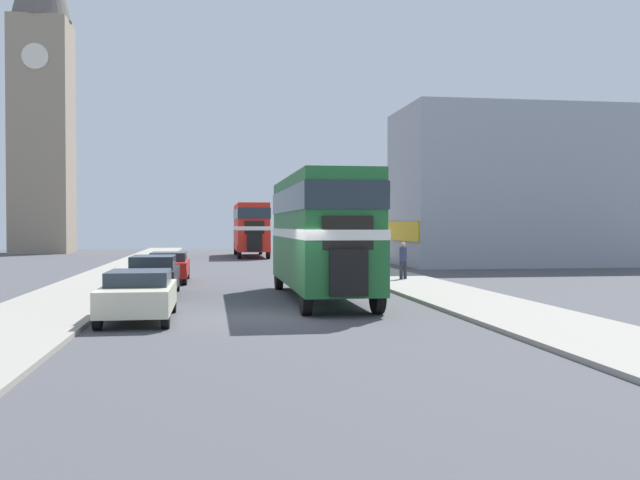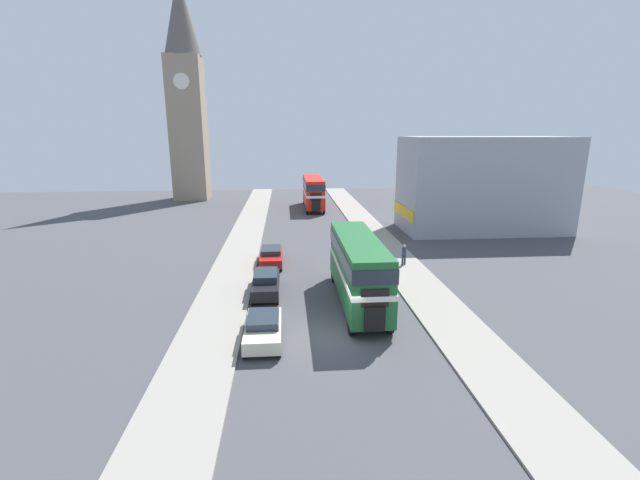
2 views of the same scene
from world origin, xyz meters
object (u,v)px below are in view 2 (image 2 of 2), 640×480
(double_decker_bus, at_px, (358,265))
(car_parked_far, at_px, (271,256))
(bus_distant, at_px, (313,190))
(car_parked_mid, at_px, (266,283))
(church_tower, at_px, (186,89))
(pedestrian_walking, at_px, (404,253))
(car_parked_near, at_px, (263,328))

(double_decker_bus, relative_size, car_parked_far, 2.29)
(bus_distant, bearing_deg, car_parked_mid, -99.28)
(double_decker_bus, bearing_deg, church_tower, 113.10)
(church_tower, bearing_deg, bus_distant, -29.01)
(bus_distant, xyz_separation_m, car_parked_far, (-5.18, -26.12, -1.88))
(pedestrian_walking, bearing_deg, car_parked_far, 172.47)
(bus_distant, xyz_separation_m, church_tower, (-18.81, 10.43, 14.29))
(car_parked_mid, bearing_deg, church_tower, 107.33)
(double_decker_bus, height_order, car_parked_near, double_decker_bus)
(car_parked_far, relative_size, pedestrian_walking, 2.71)
(double_decker_bus, xyz_separation_m, bus_distant, (-0.51, 34.87, 0.05))
(double_decker_bus, xyz_separation_m, car_parked_mid, (-5.86, 2.15, -1.77))
(car_parked_near, height_order, car_parked_mid, car_parked_mid)
(bus_distant, relative_size, car_parked_near, 2.54)
(double_decker_bus, bearing_deg, bus_distant, 90.84)
(car_parked_near, height_order, car_parked_far, car_parked_far)
(double_decker_bus, distance_m, church_tower, 51.29)
(car_parked_far, bearing_deg, church_tower, 110.46)
(pedestrian_walking, bearing_deg, car_parked_near, -131.92)
(bus_distant, distance_m, car_parked_far, 26.69)
(pedestrian_walking, xyz_separation_m, church_tower, (-24.32, 37.96, 15.81))
(car_parked_near, bearing_deg, church_tower, 105.25)
(car_parked_near, relative_size, car_parked_far, 0.93)
(double_decker_bus, distance_m, bus_distant, 34.87)
(double_decker_bus, xyz_separation_m, pedestrian_walking, (5.00, 7.33, -1.47))
(car_parked_mid, distance_m, pedestrian_walking, 12.04)
(bus_distant, bearing_deg, car_parked_far, -101.21)
(car_parked_mid, height_order, car_parked_far, car_parked_mid)
(car_parked_far, bearing_deg, car_parked_near, -90.11)
(car_parked_near, bearing_deg, car_parked_far, 89.89)
(double_decker_bus, bearing_deg, car_parked_mid, 159.87)
(church_tower, bearing_deg, car_parked_mid, -72.67)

